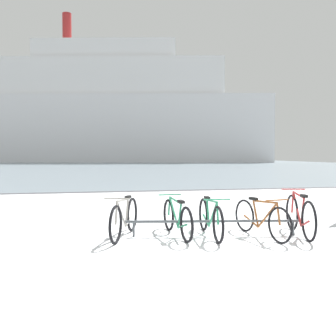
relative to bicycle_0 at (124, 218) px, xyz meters
name	(u,v)px	position (x,y,z in m)	size (l,w,h in m)	color
ground	(107,164)	(1.25, 52.10, -0.39)	(80.00, 132.00, 0.08)	white
bike_rack	(214,222)	(1.64, -0.24, -0.09)	(3.27, 0.57, 0.31)	#4C5156
bicycle_0	(124,218)	(0.00, 0.00, 0.00)	(0.71, 1.64, 0.78)	black
bicycle_1	(177,218)	(0.96, -0.11, -0.02)	(0.46, 1.68, 0.74)	black
bicycle_2	(210,218)	(1.56, -0.25, -0.01)	(0.46, 1.73, 0.76)	black
bicycle_3	(261,219)	(2.45, -0.49, -0.01)	(0.48, 1.68, 0.75)	black
bicycle_4	(300,215)	(3.22, -0.51, 0.03)	(0.52, 1.64, 0.84)	black
ferry_ship	(111,113)	(2.53, 63.33, 8.92)	(58.40, 21.14, 27.69)	white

